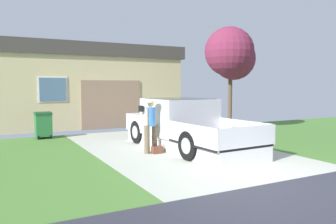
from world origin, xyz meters
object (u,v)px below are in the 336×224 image
at_px(person_with_hat, 151,124).
at_px(wheeled_trash_bin, 43,124).
at_px(house_with_garage, 80,86).
at_px(pickup_truck, 181,126).
at_px(front_yard_tree, 231,55).
at_px(handbag, 157,149).

distance_m(person_with_hat, wheeled_trash_bin, 5.14).
relative_size(person_with_hat, house_with_garage, 0.17).
bearing_deg(pickup_truck, house_with_garage, 96.03).
xyz_separation_m(pickup_truck, person_with_hat, (-1.26, -0.34, 0.16)).
bearing_deg(wheeled_trash_bin, house_with_garage, 59.92).
bearing_deg(wheeled_trash_bin, front_yard_tree, -12.20).
relative_size(handbag, house_with_garage, 0.04).
xyz_separation_m(pickup_truck, wheeled_trash_bin, (-3.74, 4.15, -0.16)).
bearing_deg(handbag, person_with_hat, 118.67).
bearing_deg(front_yard_tree, pickup_truck, -147.97).
height_order(pickup_truck, wheeled_trash_bin, pickup_truck).
bearing_deg(pickup_truck, wheeled_trash_bin, 128.74).
bearing_deg(house_with_garage, wheeled_trash_bin, -120.08).
relative_size(pickup_truck, person_with_hat, 3.28).
height_order(pickup_truck, front_yard_tree, front_yard_tree).
bearing_deg(person_with_hat, house_with_garage, 69.53).
bearing_deg(person_with_hat, handbag, -82.42).
relative_size(house_with_garage, front_yard_tree, 2.10).
bearing_deg(pickup_truck, person_with_hat, -168.29).
relative_size(handbag, wheeled_trash_bin, 0.41).
bearing_deg(pickup_truck, handbag, -158.11).
distance_m(handbag, front_yard_tree, 6.78).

